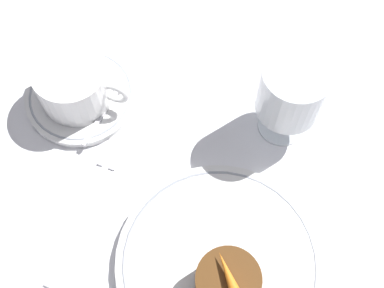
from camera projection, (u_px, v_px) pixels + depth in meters
ground_plane at (201, 223)px, 0.60m from camera, size 3.00×3.00×0.00m
dinner_plate at (219, 263)px, 0.57m from camera, size 0.22×0.22×0.01m
saucer at (81, 96)px, 0.66m from camera, size 0.14×0.14×0.01m
coffee_cup at (73, 82)px, 0.63m from camera, size 0.11×0.09×0.06m
spoon at (109, 104)px, 0.65m from camera, size 0.02×0.10×0.00m
wine_glass at (292, 93)px, 0.58m from camera, size 0.07×0.07×0.12m
fork at (96, 186)px, 0.61m from camera, size 0.03×0.20×0.01m
dessert_cake at (227, 283)px, 0.53m from camera, size 0.06×0.06×0.05m
carrot_garnish at (229, 277)px, 0.50m from camera, size 0.04×0.05×0.01m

